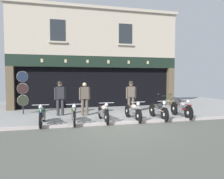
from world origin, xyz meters
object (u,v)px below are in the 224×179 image
object	(u,v)px
motorcycle_center_right	(158,110)
salesman_left	(60,97)
motorcycle_far_left	(42,115)
salesman_right	(131,95)
motorcycle_center_left	(103,112)
advert_board_far	(139,82)
motorcycle_left	(74,114)
advert_board_near	(125,82)
leaning_bicycle	(167,102)
shopkeeper_center	(85,97)
motorcycle_right	(181,109)
tyre_sign_pole	(23,89)
motorcycle_center	(133,111)

from	to	relation	value
motorcycle_center_right	salesman_left	world-z (taller)	salesman_left
motorcycle_far_left	salesman_right	distance (m)	4.90
motorcycle_center_left	advert_board_far	world-z (taller)	advert_board_far
motorcycle_far_left	motorcycle_left	xyz separation A→B (m)	(1.26, -0.01, -0.00)
advert_board_near	leaning_bicycle	distance (m)	3.06
advert_board_far	motorcycle_far_left	bearing A→B (deg)	-141.87
shopkeeper_center	leaning_bicycle	world-z (taller)	shopkeeper_center
motorcycle_center_right	motorcycle_right	xyz separation A→B (m)	(1.24, 0.08, 0.01)
motorcycle_right	salesman_right	size ratio (longest dim) A/B	1.17
motorcycle_center_left	tyre_sign_pole	distance (m)	4.81
motorcycle_far_left	advert_board_near	distance (m)	6.94
advert_board_far	advert_board_near	bearing A→B (deg)	180.00
motorcycle_center_right	leaning_bicycle	world-z (taller)	leaning_bicycle
motorcycle_center_right	advert_board_far	bearing A→B (deg)	-99.37
motorcycle_left	motorcycle_right	bearing A→B (deg)	-177.94
motorcycle_center_right	shopkeeper_center	bearing A→B (deg)	-27.06
motorcycle_center_left	shopkeeper_center	world-z (taller)	shopkeeper_center
motorcycle_left	motorcycle_center_left	size ratio (longest dim) A/B	0.99
salesman_left	leaning_bicycle	xyz separation A→B (m)	(6.56, 1.11, -0.59)
motorcycle_left	motorcycle_right	distance (m)	5.12
motorcycle_center_right	salesman_right	size ratio (longest dim) A/B	1.13
shopkeeper_center	salesman_right	xyz separation A→B (m)	(2.56, 0.24, 0.04)
advert_board_near	motorcycle_left	bearing A→B (deg)	-128.22
motorcycle_center	shopkeeper_center	bearing A→B (deg)	-41.26
motorcycle_center_right	motorcycle_right	size ratio (longest dim) A/B	0.96
salesman_left	motorcycle_far_left	bearing A→B (deg)	61.76
tyre_sign_pole	advert_board_near	bearing A→B (deg)	16.26
tyre_sign_pole	advert_board_far	size ratio (longest dim) A/B	2.28
motorcycle_center_right	advert_board_near	size ratio (longest dim) A/B	1.88
shopkeeper_center	advert_board_far	distance (m)	5.11
motorcycle_left	leaning_bicycle	world-z (taller)	leaning_bicycle
salesman_left	shopkeeper_center	distance (m)	1.25
motorcycle_right	salesman_left	world-z (taller)	salesman_left
shopkeeper_center	advert_board_near	distance (m)	4.33
motorcycle_far_left	shopkeeper_center	size ratio (longest dim) A/B	1.15
motorcycle_center_left	salesman_left	bearing A→B (deg)	-47.79
shopkeeper_center	motorcycle_left	bearing A→B (deg)	65.43
motorcycle_center_left	shopkeeper_center	bearing A→B (deg)	-70.27
advert_board_far	motorcycle_center	bearing A→B (deg)	-114.06
shopkeeper_center	salesman_right	distance (m)	2.57
motorcycle_far_left	advert_board_near	xyz separation A→B (m)	(4.96, 4.69, 1.22)
motorcycle_far_left	leaning_bicycle	xyz separation A→B (m)	(7.25, 3.11, -0.05)
motorcycle_left	advert_board_far	size ratio (longest dim) A/B	1.97
salesman_left	motorcycle_left	bearing A→B (deg)	96.54
salesman_right	tyre_sign_pole	world-z (taller)	tyre_sign_pole
motorcycle_far_left	advert_board_far	xyz separation A→B (m)	(5.98, 4.69, 1.24)
advert_board_far	leaning_bicycle	bearing A→B (deg)	-51.29
motorcycle_left	advert_board_far	distance (m)	6.78
motorcycle_center	motorcycle_right	distance (m)	2.47
motorcycle_center_right	motorcycle_center	bearing A→B (deg)	-1.34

